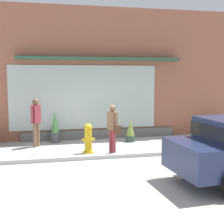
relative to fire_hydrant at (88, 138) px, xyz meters
The scene contains 9 objects.
ground_plane 1.15m from the fire_hydrant, 35.93° to the right, with size 60.00×60.00×0.00m, color #B2AFA8.
curb_strip 1.24m from the fire_hydrant, 43.92° to the right, with size 14.00×0.24×0.12m, color #B2B2AD.
storefront 3.42m from the fire_hydrant, 72.19° to the left, with size 14.00×0.81×5.25m.
fire_hydrant is the anchor object (origin of this frame).
pedestrian_with_handbag 0.93m from the fire_hydrant, 22.81° to the right, with size 0.36×0.65×1.61m.
pedestrian_passerby 2.21m from the fire_hydrant, 141.52° to the left, with size 0.35×0.40×1.74m.
potted_plant_trailing_edge 2.35m from the fire_hydrant, 38.07° to the left, with size 0.36×0.36×0.86m.
potted_plant_by_entrance 2.17m from the fire_hydrant, 116.99° to the left, with size 0.33×0.33×1.19m.
potted_plant_window_center 6.00m from the fire_hydrant, 17.17° to the left, with size 0.56×0.56×0.86m.
Camera 1 is at (-2.36, -9.75, 2.55)m, focal length 51.74 mm.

